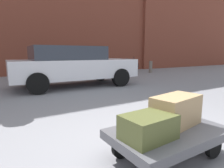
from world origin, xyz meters
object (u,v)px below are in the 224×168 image
(suitcase_olive_stacked_top, at_px, (148,127))
(bollard_corner, at_px, (151,67))
(luggage_cart, at_px, (168,135))
(bicycle_leaning, at_px, (129,66))
(bollard_kerb_far, at_px, (132,68))
(duffel_bag_tan_rear_right, at_px, (176,111))
(bollard_kerb_mid, at_px, (108,69))
(bollard_kerb_near, at_px, (82,70))
(parked_car, at_px, (73,65))

(suitcase_olive_stacked_top, xyz_separation_m, bollard_corner, (6.90, 7.33, -0.11))
(luggage_cart, distance_m, suitcase_olive_stacked_top, 0.41)
(bicycle_leaning, bearing_deg, bollard_kerb_far, -119.84)
(duffel_bag_tan_rear_right, height_order, suitcase_olive_stacked_top, duffel_bag_tan_rear_right)
(suitcase_olive_stacked_top, relative_size, bollard_kerb_mid, 0.72)
(bollard_kerb_near, height_order, bollard_kerb_mid, same)
(bollard_kerb_far, height_order, bollard_corner, same)
(suitcase_olive_stacked_top, distance_m, bicycle_leaning, 10.61)
(bicycle_leaning, bearing_deg, suitcase_olive_stacked_top, -125.82)
(parked_car, distance_m, bollard_kerb_far, 4.79)
(bicycle_leaning, bearing_deg, luggage_cart, -124.40)
(luggage_cart, relative_size, bollard_corner, 1.84)
(bicycle_leaning, height_order, bollard_corner, bicycle_leaning)
(bollard_corner, bearing_deg, bollard_kerb_far, 180.00)
(suitcase_olive_stacked_top, xyz_separation_m, bollard_kerb_near, (2.40, 7.33, -0.11))
(suitcase_olive_stacked_top, height_order, parked_car, parked_car)
(bollard_kerb_near, distance_m, bollard_kerb_mid, 1.51)
(bollard_kerb_mid, bearing_deg, bollard_kerb_near, 180.00)
(bicycle_leaning, distance_m, bollard_kerb_near, 4.01)
(suitcase_olive_stacked_top, bearing_deg, parked_car, 73.99)
(bollard_corner, bearing_deg, parked_car, -159.88)
(suitcase_olive_stacked_top, relative_size, bollard_kerb_far, 0.72)
(bicycle_leaning, bearing_deg, bollard_corner, -61.48)
(bicycle_leaning, relative_size, bollard_kerb_near, 2.46)
(luggage_cart, relative_size, bollard_kerb_mid, 1.84)
(duffel_bag_tan_rear_right, height_order, bollard_kerb_near, bollard_kerb_near)
(suitcase_olive_stacked_top, distance_m, bollard_kerb_near, 7.71)
(parked_car, distance_m, bicycle_leaning, 6.06)
(luggage_cart, xyz_separation_m, parked_car, (0.83, 5.18, 0.49))
(parked_car, height_order, bicycle_leaning, parked_car)
(bollard_kerb_mid, distance_m, bollard_corner, 2.99)
(parked_car, relative_size, bollard_kerb_mid, 6.11)
(duffel_bag_tan_rear_right, xyz_separation_m, suitcase_olive_stacked_top, (-0.52, -0.10, -0.05))
(parked_car, distance_m, bollard_kerb_mid, 3.46)
(bicycle_leaning, xyz_separation_m, bollard_kerb_near, (-3.80, -1.28, -0.02))
(luggage_cart, bearing_deg, bollard_kerb_near, 74.28)
(suitcase_olive_stacked_top, height_order, bollard_kerb_near, bollard_kerb_near)
(bollard_kerb_near, bearing_deg, duffel_bag_tan_rear_right, -104.59)
(bicycle_leaning, height_order, bollard_kerb_far, bicycle_leaning)
(parked_car, relative_size, bollard_corner, 6.11)
(parked_car, xyz_separation_m, bollard_corner, (5.71, 2.09, -0.40))
(bollard_kerb_mid, xyz_separation_m, bollard_kerb_far, (1.57, 0.00, 0.00))
(bollard_kerb_near, bearing_deg, luggage_cart, -105.72)
(suitcase_olive_stacked_top, height_order, bollard_kerb_far, bollard_kerb_far)
(bollard_kerb_near, relative_size, bollard_kerb_mid, 1.00)
(luggage_cart, xyz_separation_m, bollard_kerb_mid, (3.55, 7.27, 0.09))
(bollard_kerb_near, distance_m, bollard_corner, 4.50)
(parked_car, bearing_deg, suitcase_olive_stacked_top, -102.78)
(luggage_cart, xyz_separation_m, bollard_kerb_near, (2.05, 7.27, 0.09))
(luggage_cart, relative_size, parked_car, 0.30)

